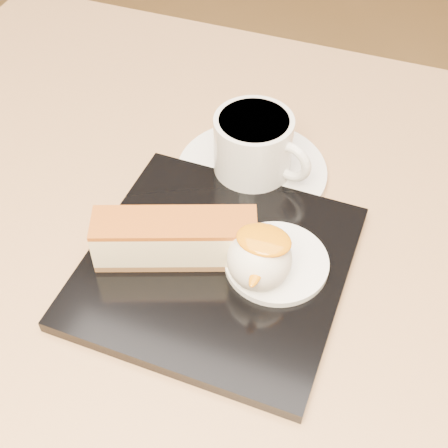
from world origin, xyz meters
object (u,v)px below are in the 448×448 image
at_px(table, 177,362).
at_px(coffee_cup, 255,145).
at_px(ice_cream_scoop, 259,259).
at_px(saucer, 252,172).
at_px(dessert_plate, 216,266).
at_px(cheesecake, 175,239).

xyz_separation_m(table, coffee_cup, (0.03, 0.14, 0.20)).
bearing_deg(coffee_cup, ice_cream_scoop, -55.44).
xyz_separation_m(ice_cream_scoop, saucer, (-0.05, 0.13, -0.03)).
height_order(dessert_plate, cheesecake, cheesecake).
bearing_deg(coffee_cup, dessert_plate, -72.19).
height_order(table, dessert_plate, dessert_plate).
distance_m(cheesecake, saucer, 0.14).
bearing_deg(ice_cream_scoop, dessert_plate, 172.87).
height_order(ice_cream_scoop, coffee_cup, coffee_cup).
xyz_separation_m(ice_cream_scoop, coffee_cup, (-0.05, 0.13, 0.00)).
xyz_separation_m(dessert_plate, coffee_cup, (-0.01, 0.12, 0.04)).
distance_m(table, dessert_plate, 0.17).
relative_size(dessert_plate, cheesecake, 1.55).
relative_size(cheesecake, ice_cream_scoop, 2.64).
height_order(table, saucer, saucer).
height_order(table, ice_cream_scoop, ice_cream_scoop).
distance_m(table, cheesecake, 0.19).
xyz_separation_m(cheesecake, saucer, (0.03, 0.13, -0.03)).
distance_m(saucer, coffee_cup, 0.04).
relative_size(ice_cream_scoop, coffee_cup, 0.53).
distance_m(cheesecake, ice_cream_scoop, 0.08).
distance_m(table, saucer, 0.22).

